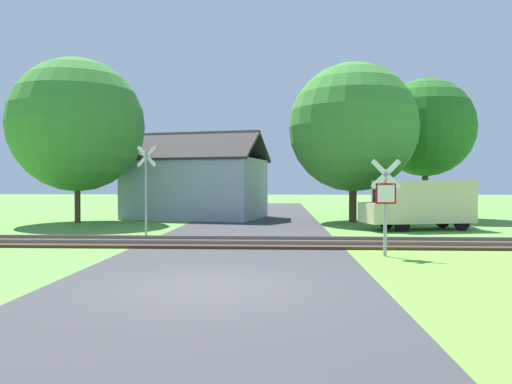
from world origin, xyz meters
name	(u,v)px	position (x,y,z in m)	size (l,w,h in m)	color
ground_plane	(213,286)	(0.00, 0.00, 0.00)	(160.00, 160.00, 0.00)	#5B933D
road_asphalt	(224,269)	(0.00, 2.00, 0.00)	(6.95, 80.00, 0.01)	#38383A
rail_track	(240,243)	(0.00, 7.00, 0.06)	(60.00, 2.60, 0.22)	#422D1E
stop_sign_near	(385,200)	(4.43, 4.40, 1.64)	(0.88, 0.16, 2.82)	#9E9EA5
crossing_sign_far	(146,184)	(-4.11, 9.99, 2.10)	(0.86, 0.22, 3.66)	#9E9EA5
house	(196,186)	(-3.69, 19.79, 1.92)	(8.99, 7.18, 5.23)	#99A3B7
tree_right	(353,128)	(5.33, 17.13, 5.13)	(6.96, 6.96, 8.62)	#513823
tree_left	(77,125)	(-9.44, 15.92, 5.21)	(7.08, 7.08, 8.75)	#513823
tree_far	(425,128)	(10.02, 20.00, 5.42)	(5.80, 5.80, 8.32)	#513823
mail_truck	(420,203)	(7.73, 12.79, 1.24)	(5.19, 2.92, 2.24)	beige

